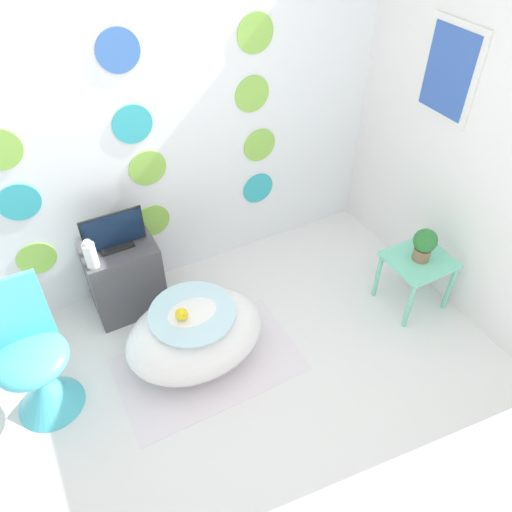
# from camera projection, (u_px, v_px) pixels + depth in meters

# --- Properties ---
(ground_plane) EXTENTS (12.00, 12.00, 0.00)m
(ground_plane) POSITION_uv_depth(u_px,v_px,m) (265.00, 453.00, 2.85)
(ground_plane) COLOR white
(wall_back_dotted) EXTENTS (4.58, 0.05, 2.60)m
(wall_back_dotted) POSITION_uv_depth(u_px,v_px,m) (136.00, 121.00, 3.11)
(wall_back_dotted) COLOR white
(wall_back_dotted) RESTS_ON ground_plane
(wall_right) EXTENTS (0.06, 2.68, 2.60)m
(wall_right) POSITION_uv_depth(u_px,v_px,m) (452.00, 113.00, 3.17)
(wall_right) COLOR white
(wall_right) RESTS_ON ground_plane
(rug) EXTENTS (1.18, 0.71, 0.01)m
(rug) POSITION_uv_depth(u_px,v_px,m) (209.00, 364.00, 3.31)
(rug) COLOR silver
(rug) RESTS_ON ground_plane
(bathtub) EXTENTS (0.90, 0.66, 0.47)m
(bathtub) POSITION_uv_depth(u_px,v_px,m) (195.00, 335.00, 3.19)
(bathtub) COLOR white
(bathtub) RESTS_ON ground_plane
(rubber_duck) EXTENTS (0.08, 0.08, 0.09)m
(rubber_duck) POSITION_uv_depth(u_px,v_px,m) (182.00, 314.00, 2.96)
(rubber_duck) COLOR yellow
(rubber_duck) RESTS_ON bathtub
(chair) EXTENTS (0.42, 0.42, 0.91)m
(chair) POSITION_uv_depth(u_px,v_px,m) (39.00, 375.00, 2.91)
(chair) COLOR #4CC6DB
(chair) RESTS_ON ground_plane
(tv_cabinet) EXTENTS (0.48, 0.36, 0.57)m
(tv_cabinet) POSITION_uv_depth(u_px,v_px,m) (125.00, 277.00, 3.52)
(tv_cabinet) COLOR #4C4C51
(tv_cabinet) RESTS_ON ground_plane
(tv) EXTENTS (0.41, 0.12, 0.27)m
(tv) POSITION_uv_depth(u_px,v_px,m) (114.00, 233.00, 3.25)
(tv) COLOR black
(tv) RESTS_ON tv_cabinet
(vase) EXTENTS (0.08, 0.08, 0.21)m
(vase) POSITION_uv_depth(u_px,v_px,m) (90.00, 255.00, 3.12)
(vase) COLOR white
(vase) RESTS_ON tv_cabinet
(side_table) EXTENTS (0.43, 0.39, 0.43)m
(side_table) POSITION_uv_depth(u_px,v_px,m) (418.00, 266.00, 3.50)
(side_table) COLOR #72D8B7
(side_table) RESTS_ON ground_plane
(potted_plant_left) EXTENTS (0.16, 0.16, 0.25)m
(potted_plant_left) POSITION_uv_depth(u_px,v_px,m) (425.00, 244.00, 3.36)
(potted_plant_left) COLOR #8C6B4C
(potted_plant_left) RESTS_ON side_table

